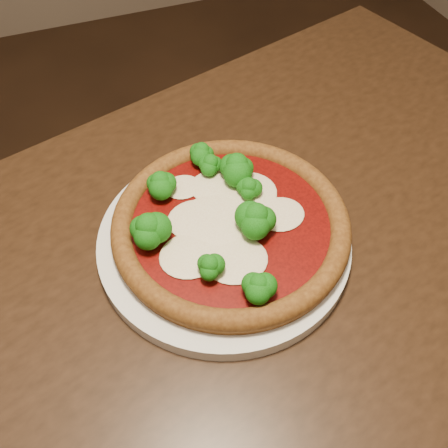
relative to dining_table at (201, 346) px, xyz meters
name	(u,v)px	position (x,y,z in m)	size (l,w,h in m)	color
dining_table	(201,346)	(0.00, 0.00, 0.00)	(1.46, 1.07, 0.75)	black
plate	(224,240)	(0.06, 0.07, 0.11)	(0.31, 0.31, 0.02)	silver
pizza	(228,221)	(0.07, 0.08, 0.13)	(0.29, 0.29, 0.06)	brown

